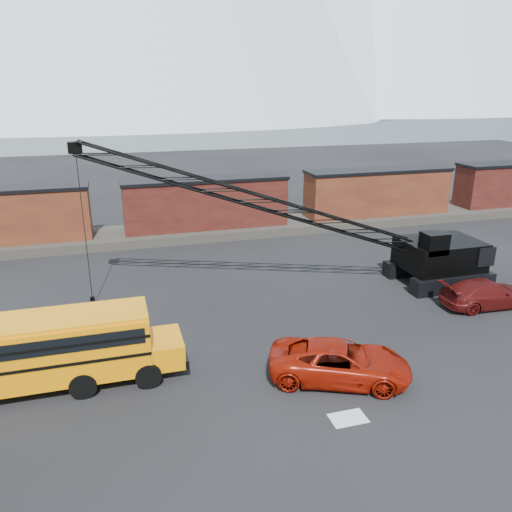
{
  "coord_description": "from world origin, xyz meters",
  "views": [
    {
      "loc": [
        -7.32,
        -18.38,
        12.05
      ],
      "look_at": [
        0.01,
        6.96,
        3.0
      ],
      "focal_mm": 35.0,
      "sensor_mm": 36.0,
      "label": 1
    }
  ],
  "objects": [
    {
      "name": "ground",
      "position": [
        0.0,
        0.0,
        0.0
      ],
      "size": [
        160.0,
        160.0,
        0.0
      ],
      "primitive_type": "plane",
      "color": "black",
      "rests_on": "ground"
    },
    {
      "name": "gravel_berm",
      "position": [
        0.0,
        22.0,
        0.35
      ],
      "size": [
        120.0,
        5.0,
        0.7
      ],
      "primitive_type": "cube",
      "color": "#433E37",
      "rests_on": "ground"
    },
    {
      "name": "boxcar_mid",
      "position": [
        0.0,
        22.0,
        2.76
      ],
      "size": [
        13.7,
        3.1,
        4.17
      ],
      "color": "#4D1D15",
      "rests_on": "gravel_berm"
    },
    {
      "name": "boxcar_east_near",
      "position": [
        16.0,
        22.0,
        2.76
      ],
      "size": [
        13.7,
        3.1,
        4.17
      ],
      "color": "#451813",
      "rests_on": "gravel_berm"
    },
    {
      "name": "snow_patch",
      "position": [
        0.5,
        -4.0,
        0.01
      ],
      "size": [
        1.4,
        0.9,
        0.02
      ],
      "primitive_type": "cube",
      "color": "silver",
      "rests_on": "ground"
    },
    {
      "name": "school_bus",
      "position": [
        -11.08,
        1.39,
        1.79
      ],
      "size": [
        11.65,
        2.65,
        3.19
      ],
      "color": "orange",
      "rests_on": "ground"
    },
    {
      "name": "red_pickup",
      "position": [
        1.33,
        -1.4,
        0.84
      ],
      "size": [
        6.64,
        4.95,
        1.68
      ],
      "primitive_type": "imported",
      "rotation": [
        0.0,
        0.0,
        1.16
      ],
      "color": "#941507",
      "rests_on": "ground"
    },
    {
      "name": "maroon_suv",
      "position": [
        12.66,
        3.15,
        0.78
      ],
      "size": [
        5.47,
        2.43,
        1.56
      ],
      "primitive_type": "imported",
      "rotation": [
        0.0,
        0.0,
        1.52
      ],
      "color": "#4C0E0D",
      "rests_on": "ground"
    },
    {
      "name": "crawler_crane",
      "position": [
        1.73,
        8.31,
        5.37
      ],
      "size": [
        24.54,
        4.77,
        9.5
      ],
      "color": "black",
      "rests_on": "ground"
    }
  ]
}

